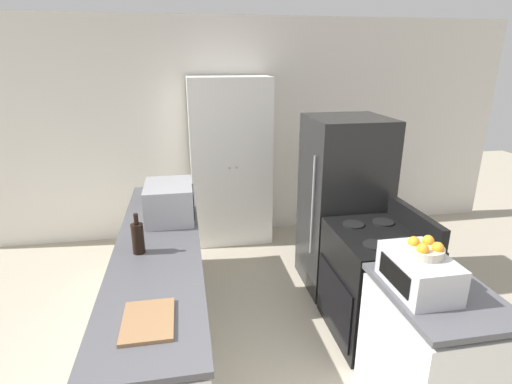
{
  "coord_description": "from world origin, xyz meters",
  "views": [
    {
      "loc": [
        -0.58,
        -1.27,
        2.15
      ],
      "look_at": [
        0.0,
        1.93,
        1.05
      ],
      "focal_mm": 28.0,
      "sensor_mm": 36.0,
      "label": 1
    }
  ],
  "objects_px": {
    "pantry_cabinet": "(231,163)",
    "stove": "(374,283)",
    "refrigerator": "(343,205)",
    "microwave": "(169,202)",
    "fruit_bowl": "(425,249)",
    "wine_bottle": "(138,238)",
    "toaster_oven": "(418,272)"
  },
  "relations": [
    {
      "from": "stove",
      "to": "refrigerator",
      "type": "bearing_deg",
      "value": 88.18
    },
    {
      "from": "stove",
      "to": "toaster_oven",
      "type": "bearing_deg",
      "value": -100.98
    },
    {
      "from": "refrigerator",
      "to": "fruit_bowl",
      "type": "distance_m",
      "value": 1.56
    },
    {
      "from": "stove",
      "to": "wine_bottle",
      "type": "xyz_separation_m",
      "value": [
        -1.76,
        0.0,
        0.54
      ]
    },
    {
      "from": "refrigerator",
      "to": "wine_bottle",
      "type": "bearing_deg",
      "value": -156.58
    },
    {
      "from": "stove",
      "to": "microwave",
      "type": "distance_m",
      "value": 1.77
    },
    {
      "from": "pantry_cabinet",
      "to": "stove",
      "type": "xyz_separation_m",
      "value": [
        0.9,
        -1.97,
        -0.53
      ]
    },
    {
      "from": "stove",
      "to": "refrigerator",
      "type": "height_order",
      "value": "refrigerator"
    },
    {
      "from": "stove",
      "to": "refrigerator",
      "type": "relative_size",
      "value": 0.63
    },
    {
      "from": "pantry_cabinet",
      "to": "toaster_oven",
      "type": "xyz_separation_m",
      "value": [
        0.75,
        -2.72,
        0.01
      ]
    },
    {
      "from": "refrigerator",
      "to": "fruit_bowl",
      "type": "bearing_deg",
      "value": -95.58
    },
    {
      "from": "stove",
      "to": "fruit_bowl",
      "type": "xyz_separation_m",
      "value": [
        -0.12,
        -0.74,
        0.68
      ]
    },
    {
      "from": "toaster_oven",
      "to": "fruit_bowl",
      "type": "height_order",
      "value": "fruit_bowl"
    },
    {
      "from": "wine_bottle",
      "to": "fruit_bowl",
      "type": "bearing_deg",
      "value": -24.48
    },
    {
      "from": "microwave",
      "to": "fruit_bowl",
      "type": "height_order",
      "value": "fruit_bowl"
    },
    {
      "from": "pantry_cabinet",
      "to": "stove",
      "type": "relative_size",
      "value": 1.87
    },
    {
      "from": "microwave",
      "to": "toaster_oven",
      "type": "distance_m",
      "value": 1.95
    },
    {
      "from": "stove",
      "to": "wine_bottle",
      "type": "height_order",
      "value": "wine_bottle"
    },
    {
      "from": "toaster_oven",
      "to": "refrigerator",
      "type": "bearing_deg",
      "value": 83.66
    },
    {
      "from": "pantry_cabinet",
      "to": "microwave",
      "type": "distance_m",
      "value": 1.54
    },
    {
      "from": "pantry_cabinet",
      "to": "fruit_bowl",
      "type": "relative_size",
      "value": 9.18
    },
    {
      "from": "microwave",
      "to": "fruit_bowl",
      "type": "relative_size",
      "value": 2.32
    },
    {
      "from": "refrigerator",
      "to": "pantry_cabinet",
      "type": "bearing_deg",
      "value": 127.6
    },
    {
      "from": "stove",
      "to": "toaster_oven",
      "type": "relative_size",
      "value": 2.28
    },
    {
      "from": "pantry_cabinet",
      "to": "refrigerator",
      "type": "bearing_deg",
      "value": -52.4
    },
    {
      "from": "microwave",
      "to": "fruit_bowl",
      "type": "distance_m",
      "value": 1.96
    },
    {
      "from": "pantry_cabinet",
      "to": "toaster_oven",
      "type": "distance_m",
      "value": 2.82
    },
    {
      "from": "microwave",
      "to": "wine_bottle",
      "type": "distance_m",
      "value": 0.62
    },
    {
      "from": "pantry_cabinet",
      "to": "wine_bottle",
      "type": "relative_size",
      "value": 6.84
    },
    {
      "from": "wine_bottle",
      "to": "toaster_oven",
      "type": "height_order",
      "value": "wine_bottle"
    },
    {
      "from": "wine_bottle",
      "to": "microwave",
      "type": "bearing_deg",
      "value": 71.18
    },
    {
      "from": "toaster_oven",
      "to": "pantry_cabinet",
      "type": "bearing_deg",
      "value": 105.46
    }
  ]
}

